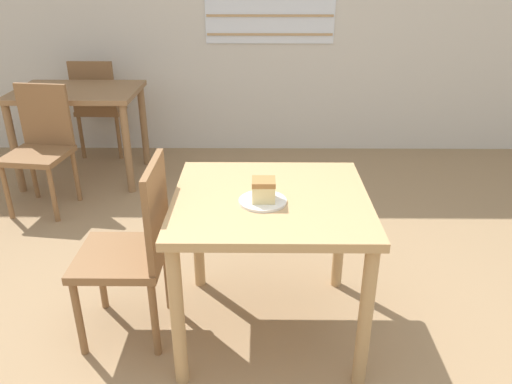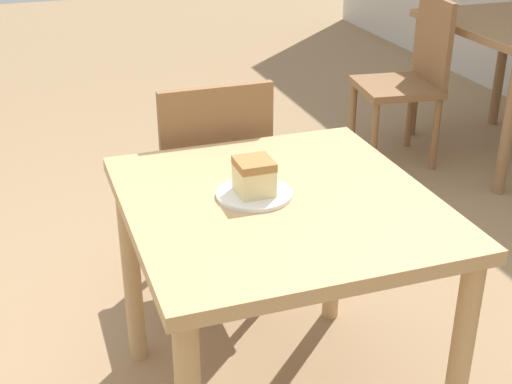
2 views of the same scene
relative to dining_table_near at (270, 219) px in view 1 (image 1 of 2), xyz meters
The scene contains 8 objects.
ground_plane 0.72m from the dining_table_near, 106.21° to the right, with size 14.00×14.00×0.00m, color #997A56.
dining_table_near is the anchor object (origin of this frame).
dining_table_far 2.46m from the dining_table_near, 128.37° to the left, with size 0.99×0.70×0.76m.
chair_near_window 0.65m from the dining_table_near, behind, with size 0.41×0.41×0.90m.
chair_far_corner 2.15m from the dining_table_near, 139.87° to the left, with size 0.46×0.46×0.90m.
chair_far_opposite 2.92m from the dining_table_near, 121.80° to the left, with size 0.42×0.42×0.90m.
plate 0.14m from the dining_table_near, 121.60° to the right, with size 0.21×0.21×0.01m.
cake_slice 0.19m from the dining_table_near, 118.32° to the right, with size 0.10×0.10×0.10m.
Camera 1 is at (0.05, -1.68, 1.71)m, focal length 35.00 mm.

